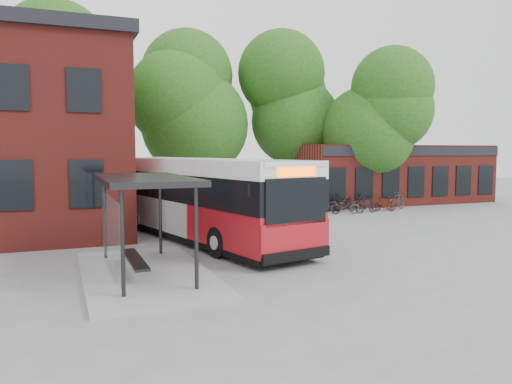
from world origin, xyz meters
name	(u,v)px	position (x,y,z in m)	size (l,w,h in m)	color
ground	(274,256)	(0.00, 0.00, 0.00)	(100.00, 100.00, 0.00)	slate
shop_row	(388,174)	(15.00, 14.00, 2.00)	(14.00, 6.20, 4.00)	maroon
bus_shelter	(145,226)	(-4.50, -1.00, 1.45)	(3.60, 7.00, 2.90)	#242427
bike_rail	(349,208)	(9.28, 10.00, 0.19)	(5.20, 0.10, 0.38)	#242427
tree_0	(70,119)	(-6.00, 16.00, 5.50)	(7.92, 7.92, 11.00)	#205015
tree_1	(184,127)	(1.00, 17.00, 5.20)	(7.92, 7.92, 10.40)	#205015
tree_2	(287,123)	(8.00, 16.00, 5.50)	(7.92, 7.92, 11.00)	#205015
tree_3	(382,135)	(13.00, 12.00, 4.64)	(7.04, 7.04, 9.28)	#205015
city_bus	(198,199)	(-1.48, 4.39, 1.65)	(2.76, 12.96, 3.29)	#AE141C
bicycle_0	(327,206)	(7.31, 9.17, 0.48)	(0.63, 1.81, 0.95)	black
bicycle_1	(327,202)	(8.08, 10.53, 0.54)	(0.51, 1.81, 1.09)	black
bicycle_2	(345,206)	(8.52, 9.19, 0.44)	(0.59, 1.68, 0.88)	#433E39
bicycle_3	(334,204)	(8.59, 10.54, 0.44)	(0.42, 1.48, 0.89)	black
bicycle_4	(342,203)	(9.01, 10.26, 0.48)	(0.64, 1.83, 0.96)	black
bicycle_5	(367,205)	(9.88, 9.03, 0.46)	(0.43, 1.54, 0.92)	black
bicycle_6	(352,201)	(10.13, 10.93, 0.49)	(0.66, 1.88, 0.99)	black
bicycle_7	(384,204)	(11.27, 9.30, 0.46)	(0.43, 1.54, 0.92)	#3F1409
bicycle_extra_0	(397,201)	(12.57, 9.77, 0.54)	(0.51, 1.80, 1.08)	#38342F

